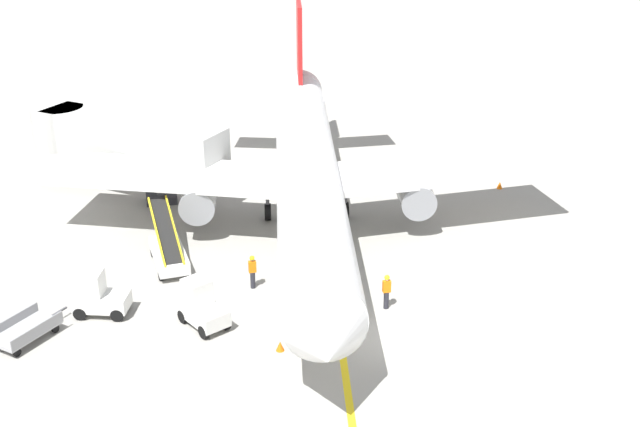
{
  "coord_description": "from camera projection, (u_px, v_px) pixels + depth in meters",
  "views": [
    {
      "loc": [
        -9.11,
        -28.44,
        18.92
      ],
      "look_at": [
        -1.07,
        7.89,
        2.5
      ],
      "focal_mm": 45.67,
      "sensor_mm": 36.0,
      "label": 1
    }
  ],
  "objects": [
    {
      "name": "baggage_tug_by_cargo_door",
      "position": [
        201.0,
        306.0,
        35.43
      ],
      "size": [
        2.27,
        2.73,
        2.1
      ],
      "color": "silver",
      "rests_on": "ground"
    },
    {
      "name": "baggage_tug_near_wing",
      "position": [
        98.0,
        296.0,
        36.26
      ],
      "size": [
        2.67,
        1.93,
        2.1
      ],
      "color": "silver",
      "rests_on": "ground"
    },
    {
      "name": "safety_cone_nose_left",
      "position": [
        500.0,
        185.0,
        50.31
      ],
      "size": [
        0.36,
        0.36,
        0.44
      ],
      "primitive_type": "cone",
      "color": "orange",
      "rests_on": "ground"
    },
    {
      "name": "ground_crew_wing_walker",
      "position": [
        387.0,
        291.0,
        36.71
      ],
      "size": [
        0.36,
        0.24,
        1.7
      ],
      "color": "#26262D",
      "rests_on": "ground"
    },
    {
      "name": "taxi_line_yellow",
      "position": [
        333.0,
        285.0,
        39.1
      ],
      "size": [
        13.49,
        78.95,
        0.01
      ],
      "primitive_type": "cube",
      "rotation": [
        0.0,
        0.0,
        -0.17
      ],
      "color": "yellow",
      "rests_on": "ground"
    },
    {
      "name": "belt_loader_forward_hold",
      "position": [
        168.0,
        251.0,
        40.71
      ],
      "size": [
        1.9,
        5.11,
        2.59
      ],
      "color": "silver",
      "rests_on": "ground"
    },
    {
      "name": "jet_bridge",
      "position": [
        114.0,
        137.0,
        48.35
      ],
      "size": [
        11.45,
        10.05,
        4.85
      ],
      "color": "beige",
      "rests_on": "ground"
    },
    {
      "name": "airliner",
      "position": [
        307.0,
        172.0,
        43.48
      ],
      "size": [
        28.22,
        35.24,
        10.1
      ],
      "color": "white",
      "rests_on": "ground"
    },
    {
      "name": "ground_plane",
      "position": [
        384.0,
        337.0,
        34.85
      ],
      "size": [
        300.0,
        300.0,
        0.0
      ],
      "primitive_type": "plane",
      "color": "#9E9B93"
    },
    {
      "name": "safety_cone_nose_right",
      "position": [
        280.0,
        346.0,
        33.82
      ],
      "size": [
        0.36,
        0.36,
        0.44
      ],
      "primitive_type": "cone",
      "color": "orange",
      "rests_on": "ground"
    },
    {
      "name": "ground_crew_marshaller",
      "position": [
        252.0,
        271.0,
        38.47
      ],
      "size": [
        0.36,
        0.24,
        1.7
      ],
      "color": "#26262D",
      "rests_on": "ground"
    },
    {
      "name": "baggage_cart_loaded",
      "position": [
        26.0,
        331.0,
        34.45
      ],
      "size": [
        3.11,
        3.33,
        0.94
      ],
      "color": "#A5A5A8",
      "rests_on": "ground"
    }
  ]
}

